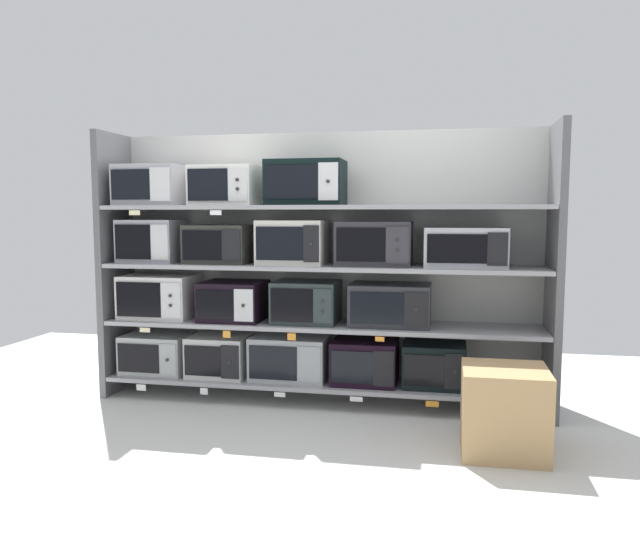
# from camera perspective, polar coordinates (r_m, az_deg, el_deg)

# --- Properties ---
(ground) EXTENTS (7.13, 6.00, 0.02)m
(ground) POSITION_cam_1_polar(r_m,az_deg,el_deg) (3.78, -3.07, -15.33)
(ground) COLOR silver
(back_panel) EXTENTS (3.33, 0.04, 1.97)m
(back_panel) POSITION_cam_1_polar(r_m,az_deg,el_deg) (4.78, 0.64, 1.43)
(back_panel) COLOR #B2B2AD
(back_panel) RESTS_ON ground
(upright_left) EXTENTS (0.05, 0.51, 1.97)m
(upright_left) POSITION_cam_1_polar(r_m,az_deg,el_deg) (5.07, -17.97, 1.40)
(upright_left) COLOR #5B5B5E
(upright_left) RESTS_ON ground
(upright_right) EXTENTS (0.05, 0.51, 1.97)m
(upright_right) POSITION_cam_1_polar(r_m,az_deg,el_deg) (4.49, 20.42, 0.74)
(upright_right) COLOR #5B5B5E
(upright_right) RESTS_ON ground
(shelf_0) EXTENTS (3.13, 0.51, 0.03)m
(shelf_0) POSITION_cam_1_polar(r_m,az_deg,el_deg) (4.66, -0.00, -9.17)
(shelf_0) COLOR #99999E
(shelf_0) RESTS_ON ground
(microwave_0) EXTENTS (0.49, 0.42, 0.29)m
(microwave_0) POSITION_cam_1_polar(r_m,az_deg,el_deg) (5.01, -14.39, -6.38)
(microwave_0) COLOR #A1A5A5
(microwave_0) RESTS_ON shelf_0
(microwave_1) EXTENTS (0.43, 0.43, 0.30)m
(microwave_1) POSITION_cam_1_polar(r_m,az_deg,el_deg) (4.82, -8.93, -6.70)
(microwave_1) COLOR beige
(microwave_1) RESTS_ON shelf_0
(microwave_2) EXTENTS (0.55, 0.40, 0.32)m
(microwave_2) POSITION_cam_1_polar(r_m,az_deg,el_deg) (4.66, -2.68, -6.98)
(microwave_2) COLOR #9EA4A7
(microwave_2) RESTS_ON shelf_0
(microwave_3) EXTENTS (0.46, 0.40, 0.31)m
(microwave_3) POSITION_cam_1_polar(r_m,az_deg,el_deg) (4.57, 4.08, -7.33)
(microwave_3) COLOR black
(microwave_3) RESTS_ON shelf_0
(microwave_4) EXTENTS (0.43, 0.37, 0.30)m
(microwave_4) POSITION_cam_1_polar(r_m,az_deg,el_deg) (4.53, 10.28, -7.54)
(microwave_4) COLOR black
(microwave_4) RESTS_ON shelf_0
(price_tag_0) EXTENTS (0.07, 0.00, 0.05)m
(price_tag_0) POSITION_cam_1_polar(r_m,az_deg,el_deg) (4.85, -15.84, -9.32)
(price_tag_0) COLOR white
(price_tag_1) EXTENTS (0.06, 0.00, 0.05)m
(price_tag_1) POSITION_cam_1_polar(r_m,az_deg,el_deg) (4.66, -10.44, -9.85)
(price_tag_1) COLOR white
(price_tag_2) EXTENTS (0.08, 0.00, 0.03)m
(price_tag_2) POSITION_cam_1_polar(r_m,az_deg,el_deg) (4.48, -3.66, -10.29)
(price_tag_2) COLOR white
(price_tag_3) EXTENTS (0.09, 0.00, 0.03)m
(price_tag_3) POSITION_cam_1_polar(r_m,az_deg,el_deg) (4.38, 3.29, -10.69)
(price_tag_3) COLOR white
(price_tag_4) EXTENTS (0.09, 0.00, 0.04)m
(price_tag_4) POSITION_cam_1_polar(r_m,az_deg,el_deg) (4.34, 10.10, -10.97)
(price_tag_4) COLOR orange
(shelf_1) EXTENTS (3.13, 0.51, 0.03)m
(shelf_1) POSITION_cam_1_polar(r_m,az_deg,el_deg) (4.57, -0.00, -4.07)
(shelf_1) COLOR #99999E
(microwave_5) EXTENTS (0.53, 0.41, 0.32)m
(microwave_5) POSITION_cam_1_polar(r_m,az_deg,el_deg) (4.93, -14.29, -1.44)
(microwave_5) COLOR silver
(microwave_5) RESTS_ON shelf_1
(microwave_6) EXTENTS (0.45, 0.43, 0.29)m
(microwave_6) POSITION_cam_1_polar(r_m,az_deg,el_deg) (4.71, -7.81, -1.87)
(microwave_6) COLOR black
(microwave_6) RESTS_ON shelf_1
(microwave_7) EXTENTS (0.46, 0.39, 0.30)m
(microwave_7) POSITION_cam_1_polar(r_m,az_deg,el_deg) (4.56, -1.25, -1.99)
(microwave_7) COLOR #2A3535
(microwave_7) RESTS_ON shelf_1
(microwave_8) EXTENTS (0.56, 0.39, 0.29)m
(microwave_8) POSITION_cam_1_polar(r_m,az_deg,el_deg) (4.47, 6.37, -2.23)
(microwave_8) COLOR #2B2D32
(microwave_8) RESTS_ON shelf_1
(price_tag_5) EXTENTS (0.08, 0.00, 0.03)m
(price_tag_5) POSITION_cam_1_polar(r_m,az_deg,el_deg) (4.74, -15.54, -4.37)
(price_tag_5) COLOR beige
(price_tag_6) EXTENTS (0.06, 0.00, 0.05)m
(price_tag_6) POSITION_cam_1_polar(r_m,az_deg,el_deg) (4.50, -8.42, -4.87)
(price_tag_6) COLOR orange
(price_tag_7) EXTENTS (0.06, 0.00, 0.05)m
(price_tag_7) POSITION_cam_1_polar(r_m,az_deg,el_deg) (4.36, -2.58, -5.15)
(price_tag_7) COLOR orange
(price_tag_8) EXTENTS (0.06, 0.00, 0.03)m
(price_tag_8) POSITION_cam_1_polar(r_m,az_deg,el_deg) (4.26, 5.42, -5.33)
(price_tag_8) COLOR orange
(shelf_2) EXTENTS (3.13, 0.51, 0.03)m
(shelf_2) POSITION_cam_1_polar(r_m,az_deg,el_deg) (4.51, -0.00, 1.21)
(shelf_2) COLOR #99999E
(microwave_9) EXTENTS (0.44, 0.37, 0.32)m
(microwave_9) POSITION_cam_1_polar(r_m,az_deg,el_deg) (4.92, -14.92, 3.43)
(microwave_9) COLOR #A2A2AD
(microwave_9) RESTS_ON shelf_2
(microwave_10) EXTENTS (0.46, 0.39, 0.28)m
(microwave_10) POSITION_cam_1_polar(r_m,az_deg,el_deg) (4.70, -9.03, 3.23)
(microwave_10) COLOR #30322D
(microwave_10) RESTS_ON shelf_2
(microwave_11) EXTENTS (0.47, 0.40, 0.32)m
(microwave_11) POSITION_cam_1_polar(r_m,az_deg,el_deg) (4.54, -2.44, 3.42)
(microwave_11) COLOR silver
(microwave_11) RESTS_ON shelf_2
(microwave_12) EXTENTS (0.52, 0.37, 0.31)m
(microwave_12) POSITION_cam_1_polar(r_m,az_deg,el_deg) (4.44, 4.93, 3.30)
(microwave_12) COLOR #333137
(microwave_12) RESTS_ON shelf_2
(microwave_13) EXTENTS (0.55, 0.37, 0.27)m
(microwave_13) POSITION_cam_1_polar(r_m,az_deg,el_deg) (4.42, 13.00, 2.89)
(microwave_13) COLOR #B7BAC1
(microwave_13) RESTS_ON shelf_2
(shelf_3) EXTENTS (3.13, 0.51, 0.03)m
(shelf_3) POSITION_cam_1_polar(r_m,az_deg,el_deg) (4.50, -0.00, 6.57)
(shelf_3) COLOR #99999E
(microwave_14) EXTENTS (0.48, 0.43, 0.30)m
(microwave_14) POSITION_cam_1_polar(r_m,az_deg,el_deg) (4.91, -14.84, 8.24)
(microwave_14) COLOR #9F9EA7
(microwave_14) RESTS_ON shelf_3
(microwave_15) EXTENTS (0.47, 0.38, 0.29)m
(microwave_15) POSITION_cam_1_polar(r_m,az_deg,el_deg) (4.69, -8.54, 8.42)
(microwave_15) COLOR silver
(microwave_15) RESTS_ON shelf_3
(microwave_16) EXTENTS (0.54, 0.36, 0.32)m
(microwave_16) POSITION_cam_1_polar(r_m,az_deg,el_deg) (4.52, -1.29, 8.77)
(microwave_16) COLOR black
(microwave_16) RESTS_ON shelf_3
(price_tag_9) EXTENTS (0.08, 0.00, 0.03)m
(price_tag_9) POSITION_cam_1_polar(r_m,az_deg,el_deg) (4.69, -16.41, 5.85)
(price_tag_9) COLOR beige
(price_tag_10) EXTENTS (0.08, 0.00, 0.03)m
(price_tag_10) POSITION_cam_1_polar(r_m,az_deg,el_deg) (4.44, -9.39, 6.02)
(price_tag_10) COLOR white
(shipping_carton) EXTENTS (0.48, 0.48, 0.49)m
(shipping_carton) POSITION_cam_1_polar(r_m,az_deg,el_deg) (3.83, 16.30, -11.24)
(shipping_carton) COLOR tan
(shipping_carton) RESTS_ON ground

